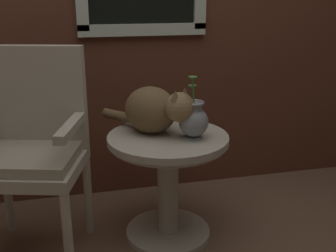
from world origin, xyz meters
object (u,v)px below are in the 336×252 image
object	(u,v)px
wicker_chair	(32,142)
wicker_side_table	(168,167)
cat	(154,109)
pewter_vase_with_ivy	(194,120)

from	to	relation	value
wicker_chair	wicker_side_table	bearing A→B (deg)	-5.17
cat	pewter_vase_with_ivy	distance (m)	0.22
wicker_side_table	pewter_vase_with_ivy	xyz separation A→B (m)	(0.11, -0.07, 0.27)
wicker_side_table	cat	distance (m)	0.31
wicker_side_table	wicker_chair	distance (m)	0.69
wicker_side_table	wicker_chair	world-z (taller)	wicker_chair
wicker_chair	cat	size ratio (longest dim) A/B	2.17
wicker_side_table	wicker_chair	xyz separation A→B (m)	(-0.67, 0.06, 0.18)
wicker_side_table	pewter_vase_with_ivy	bearing A→B (deg)	-32.97
wicker_side_table	pewter_vase_with_ivy	size ratio (longest dim) A/B	1.95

